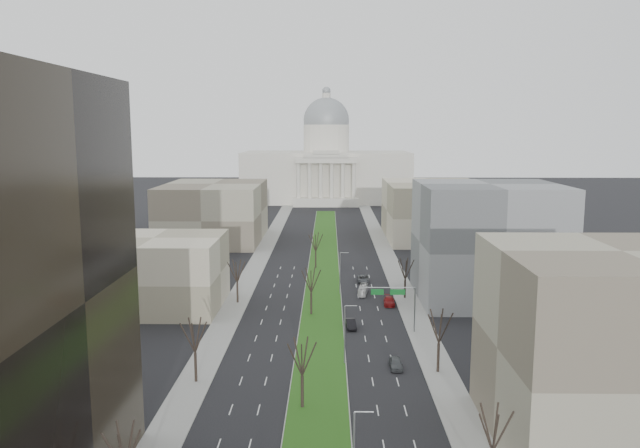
# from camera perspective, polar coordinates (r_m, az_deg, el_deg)

# --- Properties ---
(ground) EXTENTS (600.00, 600.00, 0.00)m
(ground) POSITION_cam_1_polar(r_m,az_deg,el_deg) (158.36, 0.33, -4.08)
(ground) COLOR black
(ground) RESTS_ON ground
(median) EXTENTS (8.00, 222.03, 0.20)m
(median) POSITION_cam_1_polar(r_m,az_deg,el_deg) (157.35, 0.33, -4.13)
(median) COLOR #999993
(median) RESTS_ON ground
(sidewalk_left) EXTENTS (5.00, 330.00, 0.15)m
(sidewalk_left) POSITION_cam_1_polar(r_m,az_deg,el_deg) (135.38, -7.24, -6.34)
(sidewalk_left) COLOR gray
(sidewalk_left) RESTS_ON ground
(sidewalk_right) EXTENTS (5.00, 330.00, 0.15)m
(sidewalk_right) POSITION_cam_1_polar(r_m,az_deg,el_deg) (135.05, 7.73, -6.39)
(sidewalk_right) COLOR gray
(sidewalk_right) RESTS_ON ground
(capitol) EXTENTS (80.00, 46.00, 55.00)m
(capitol) POSITION_cam_1_polar(r_m,az_deg,el_deg) (304.60, 0.58, 5.17)
(capitol) COLOR beige
(capitol) RESTS_ON ground
(building_beige_left) EXTENTS (26.00, 22.00, 14.00)m
(building_beige_left) POSITION_cam_1_polar(r_m,az_deg,el_deg) (127.39, -14.87, -4.31)
(building_beige_left) COLOR tan
(building_beige_left) RESTS_ON ground
(building_tan_right) EXTENTS (26.00, 24.00, 22.00)m
(building_tan_right) POSITION_cam_1_polar(r_m,az_deg,el_deg) (77.43, 25.37, -10.25)
(building_tan_right) COLOR #786E5C
(building_tan_right) RESTS_ON ground
(building_grey_right) EXTENTS (28.00, 26.00, 24.00)m
(building_grey_right) POSITION_cam_1_polar(r_m,az_deg,el_deg) (132.61, 15.09, -1.61)
(building_grey_right) COLOR slate
(building_grey_right) RESTS_ON ground
(building_far_left) EXTENTS (30.00, 40.00, 18.00)m
(building_far_left) POSITION_cam_1_polar(r_m,az_deg,el_deg) (199.50, -9.67, 1.07)
(building_far_left) COLOR #786E5C
(building_far_left) RESTS_ON ground
(building_far_right) EXTENTS (30.00, 40.00, 18.00)m
(building_far_right) POSITION_cam_1_polar(r_m,az_deg,el_deg) (203.93, 10.33, 1.22)
(building_far_right) COLOR tan
(building_far_right) RESTS_ON ground
(tree_left_near) EXTENTS (5.10, 5.10, 9.18)m
(tree_left_near) POSITION_cam_1_polar(r_m,az_deg,el_deg) (62.45, -17.48, -18.80)
(tree_left_near) COLOR black
(tree_left_near) RESTS_ON ground
(tree_left_mid) EXTENTS (5.40, 5.40, 9.72)m
(tree_left_mid) POSITION_cam_1_polar(r_m,az_deg,el_deg) (89.02, -11.39, -9.84)
(tree_left_mid) COLOR black
(tree_left_mid) RESTS_ON ground
(tree_left_far) EXTENTS (5.28, 5.28, 9.50)m
(tree_left_far) POSITION_cam_1_polar(r_m,az_deg,el_deg) (126.99, -7.60, -4.21)
(tree_left_far) COLOR black
(tree_left_far) RESTS_ON ground
(tree_right_near) EXTENTS (5.16, 5.16, 9.29)m
(tree_right_near) POSITION_cam_1_polar(r_m,az_deg,el_deg) (65.12, 15.59, -17.44)
(tree_right_near) COLOR black
(tree_right_near) RESTS_ON ground
(tree_right_mid) EXTENTS (5.52, 5.52, 9.94)m
(tree_right_mid) POSITION_cam_1_polar(r_m,az_deg,el_deg) (92.20, 10.85, -9.06)
(tree_right_mid) COLOR black
(tree_right_mid) RESTS_ON ground
(tree_right_far) EXTENTS (5.04, 5.04, 9.07)m
(tree_right_far) POSITION_cam_1_polar(r_m,az_deg,el_deg) (130.58, 7.81, -3.99)
(tree_right_far) COLOR black
(tree_right_far) RESTS_ON ground
(tree_median_a) EXTENTS (5.40, 5.40, 9.72)m
(tree_median_a) POSITION_cam_1_polar(r_m,az_deg,el_deg) (79.61, -1.65, -11.92)
(tree_median_a) COLOR black
(tree_median_a) RESTS_ON ground
(tree_median_b) EXTENTS (5.40, 5.40, 9.72)m
(tree_median_b) POSITION_cam_1_polar(r_m,az_deg,el_deg) (117.86, -0.81, -5.06)
(tree_median_b) COLOR black
(tree_median_b) RESTS_ON ground
(tree_median_c) EXTENTS (5.40, 5.40, 9.72)m
(tree_median_c) POSITION_cam_1_polar(r_m,az_deg,el_deg) (156.99, -0.40, -1.59)
(tree_median_c) COLOR black
(tree_median_c) RESTS_ON ground
(streetlamp_median_b) EXTENTS (1.90, 0.20, 9.16)m
(streetlamp_median_b) POSITION_cam_1_polar(r_m,az_deg,el_deg) (94.44, 2.30, -9.98)
(streetlamp_median_b) COLOR gray
(streetlamp_median_b) RESTS_ON ground
(streetlamp_median_c) EXTENTS (1.90, 0.20, 9.16)m
(streetlamp_median_c) POSITION_cam_1_polar(r_m,az_deg,el_deg) (132.94, 1.86, -4.45)
(streetlamp_median_c) COLOR gray
(streetlamp_median_c) RESTS_ON ground
(mast_arm_signs) EXTENTS (9.12, 0.24, 8.09)m
(mast_arm_signs) POSITION_cam_1_polar(r_m,az_deg,el_deg) (109.07, 7.26, -6.75)
(mast_arm_signs) COLOR gray
(mast_arm_signs) RESTS_ON ground
(car_grey_near) EXTENTS (1.81, 4.48, 1.53)m
(car_grey_near) POSITION_cam_1_polar(r_m,az_deg,el_deg) (94.96, 6.95, -12.52)
(car_grey_near) COLOR #43474A
(car_grey_near) RESTS_ON ground
(car_black) EXTENTS (2.11, 4.94, 1.58)m
(car_black) POSITION_cam_1_polar(r_m,az_deg,el_deg) (112.10, 2.81, -9.10)
(car_black) COLOR black
(car_black) RESTS_ON ground
(car_red) EXTENTS (2.53, 5.54, 1.57)m
(car_red) POSITION_cam_1_polar(r_m,az_deg,el_deg) (126.92, 6.35, -7.01)
(car_red) COLOR maroon
(car_red) RESTS_ON ground
(car_grey_far) EXTENTS (2.64, 5.51, 1.51)m
(car_grey_far) POSITION_cam_1_polar(r_m,az_deg,el_deg) (144.62, 3.97, -5.03)
(car_grey_far) COLOR #46494D
(car_grey_far) RESTS_ON ground
(box_van) EXTENTS (2.56, 6.99, 1.90)m
(box_van) POSITION_cam_1_polar(r_m,az_deg,el_deg) (134.20, 3.95, -6.04)
(box_van) COLOR silver
(box_van) RESTS_ON ground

